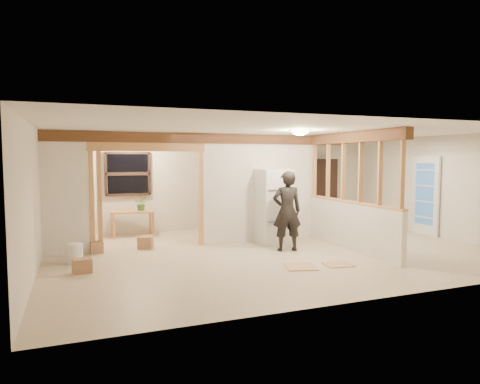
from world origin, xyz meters
name	(u,v)px	position (x,y,z in m)	size (l,w,h in m)	color
floor	(274,252)	(0.00, 0.00, -0.01)	(9.00, 6.50, 0.01)	#C6B293
ceiling	(275,131)	(0.00, 0.00, 2.50)	(9.00, 6.50, 0.01)	white
wall_back	(224,183)	(0.00, 3.25, 1.25)	(9.00, 0.01, 2.50)	silver
wall_front	(379,209)	(0.00, -3.25, 1.25)	(9.00, 0.01, 2.50)	silver
wall_left	(35,199)	(-4.50, 0.00, 1.25)	(0.01, 6.50, 2.50)	silver
wall_right	(441,187)	(4.50, 0.00, 1.25)	(0.01, 6.50, 2.50)	silver
partition_left_stub	(65,193)	(-4.05, 1.20, 1.25)	(0.90, 0.12, 2.50)	silver
partition_center	(260,188)	(0.20, 1.20, 1.25)	(2.80, 0.12, 2.50)	silver
doorway_frame	(149,198)	(-2.40, 1.20, 1.10)	(2.46, 0.14, 2.20)	tan
header_beam_back	(211,139)	(-1.00, 1.20, 2.38)	(7.00, 0.18, 0.22)	brown
header_beam_right	(352,137)	(1.60, -0.40, 2.38)	(0.18, 3.30, 0.22)	brown
pony_wall	(351,226)	(1.60, -0.40, 0.50)	(0.12, 3.20, 1.00)	silver
stud_partition	(352,172)	(1.60, -0.40, 1.66)	(0.14, 3.20, 1.32)	tan
window_back	(128,174)	(-2.60, 3.17, 1.55)	(1.12, 0.10, 1.10)	black
french_door	(425,196)	(4.42, 0.40, 1.00)	(0.12, 0.86, 2.00)	white
ceiling_dome_main	(300,131)	(0.30, -0.50, 2.48)	(0.36, 0.36, 0.16)	#FFEABF
ceiling_dome_util	(136,135)	(-2.50, 2.30, 2.48)	(0.32, 0.32, 0.14)	#FFEABF
hanging_bulb	(163,148)	(-2.00, 1.60, 2.18)	(0.07, 0.07, 0.07)	#FFD88C
refrigerator	(274,206)	(0.36, 0.80, 0.85)	(0.70, 0.68, 1.70)	silver
woman	(287,211)	(0.28, -0.01, 0.84)	(0.61, 0.40, 1.68)	black
work_table	(133,224)	(-2.55, 2.83, 0.32)	(1.02, 0.51, 0.64)	tan
potted_plant	(141,204)	(-2.33, 2.78, 0.82)	(0.31, 0.27, 0.35)	#3E6E2F
shop_vac	(59,235)	(-4.20, 1.62, 0.34)	(0.53, 0.53, 0.69)	#A70916
bookshelf	(321,191)	(2.97, 3.02, 0.96)	(0.96, 0.32, 1.92)	black
bucket	(75,253)	(-3.90, 0.43, 0.18)	(0.29, 0.29, 0.37)	white
box_util_a	(145,242)	(-2.48, 1.26, 0.13)	(0.30, 0.26, 0.26)	#A87851
box_util_b	(96,247)	(-3.49, 1.19, 0.12)	(0.26, 0.26, 0.24)	#A87851
box_front	(82,266)	(-3.78, -0.34, 0.12)	(0.30, 0.25, 0.25)	#A87851
floor_panel_near	(301,267)	(-0.13, -1.35, 0.01)	(0.53, 0.53, 0.02)	tan
floor_panel_far	(339,265)	(0.59, -1.46, 0.01)	(0.51, 0.41, 0.02)	tan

